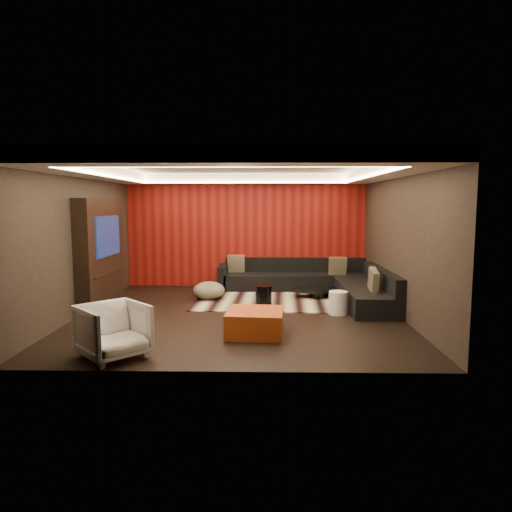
{
  "coord_description": "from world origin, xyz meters",
  "views": [
    {
      "loc": [
        0.49,
        -8.5,
        2.1
      ],
      "look_at": [
        0.3,
        0.6,
        1.05
      ],
      "focal_mm": 32.0,
      "sensor_mm": 36.0,
      "label": 1
    }
  ],
  "objects_px": {
    "coffee_table": "(319,293)",
    "drum_stool": "(264,295)",
    "sectional_sofa": "(319,284)",
    "white_side_table": "(338,303)",
    "orange_ottoman": "(255,323)",
    "armchair": "(113,331)"
  },
  "relations": [
    {
      "from": "sectional_sofa",
      "to": "orange_ottoman",
      "type": "bearing_deg",
      "value": -113.6
    },
    {
      "from": "coffee_table",
      "to": "white_side_table",
      "type": "height_order",
      "value": "white_side_table"
    },
    {
      "from": "drum_stool",
      "to": "white_side_table",
      "type": "xyz_separation_m",
      "value": [
        1.42,
        -0.73,
        0.0
      ]
    },
    {
      "from": "white_side_table",
      "to": "orange_ottoman",
      "type": "height_order",
      "value": "white_side_table"
    },
    {
      "from": "white_side_table",
      "to": "sectional_sofa",
      "type": "distance_m",
      "value": 1.83
    },
    {
      "from": "orange_ottoman",
      "to": "armchair",
      "type": "xyz_separation_m",
      "value": [
        -1.91,
        -1.15,
        0.18
      ]
    },
    {
      "from": "coffee_table",
      "to": "sectional_sofa",
      "type": "relative_size",
      "value": 0.32
    },
    {
      "from": "drum_stool",
      "to": "armchair",
      "type": "bearing_deg",
      "value": -121.86
    },
    {
      "from": "armchair",
      "to": "white_side_table",
      "type": "bearing_deg",
      "value": -7.94
    },
    {
      "from": "white_side_table",
      "to": "armchair",
      "type": "bearing_deg",
      "value": -143.68
    },
    {
      "from": "coffee_table",
      "to": "white_side_table",
      "type": "xyz_separation_m",
      "value": [
        0.19,
        -1.52,
        0.1
      ]
    },
    {
      "from": "coffee_table",
      "to": "sectional_sofa",
      "type": "distance_m",
      "value": 0.34
    },
    {
      "from": "sectional_sofa",
      "to": "white_side_table",
      "type": "bearing_deg",
      "value": -85.61
    },
    {
      "from": "coffee_table",
      "to": "drum_stool",
      "type": "height_order",
      "value": "drum_stool"
    },
    {
      "from": "white_side_table",
      "to": "orange_ottoman",
      "type": "xyz_separation_m",
      "value": [
        -1.55,
        -1.39,
        -0.02
      ]
    },
    {
      "from": "armchair",
      "to": "sectional_sofa",
      "type": "relative_size",
      "value": 0.23
    },
    {
      "from": "drum_stool",
      "to": "coffee_table",
      "type": "bearing_deg",
      "value": 32.62
    },
    {
      "from": "coffee_table",
      "to": "sectional_sofa",
      "type": "height_order",
      "value": "sectional_sofa"
    },
    {
      "from": "orange_ottoman",
      "to": "armchair",
      "type": "bearing_deg",
      "value": -148.96
    },
    {
      "from": "drum_stool",
      "to": "sectional_sofa",
      "type": "distance_m",
      "value": 1.68
    },
    {
      "from": "white_side_table",
      "to": "drum_stool",
      "type": "bearing_deg",
      "value": 152.73
    },
    {
      "from": "drum_stool",
      "to": "armchair",
      "type": "distance_m",
      "value": 3.86
    }
  ]
}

